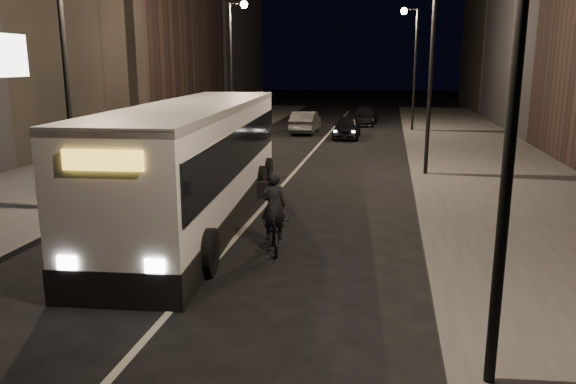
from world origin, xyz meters
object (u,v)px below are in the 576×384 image
at_px(city_bus, 198,157).
at_px(car_far, 365,116).
at_px(streetlight_left_near, 71,39).
at_px(streetlight_right_mid, 426,46).
at_px(streetlight_left_far, 235,52).
at_px(car_near, 347,127).
at_px(streetlight_right_near, 500,7).
at_px(cyclist_on_bicycle, 275,225).
at_px(streetlight_right_far, 412,53).
at_px(car_mid, 305,122).

height_order(city_bus, car_far, city_bus).
bearing_deg(streetlight_left_near, car_far, 75.18).
relative_size(streetlight_right_mid, streetlight_left_far, 1.00).
xyz_separation_m(streetlight_left_near, car_near, (6.71, 20.13, -4.67)).
xyz_separation_m(streetlight_right_near, car_near, (-3.96, 28.13, -4.67)).
distance_m(streetlight_right_near, streetlight_left_far, 28.10).
xyz_separation_m(cyclist_on_bicycle, car_near, (0.11, 22.51, 0.00)).
bearing_deg(streetlight_left_far, streetlight_right_mid, -43.16).
distance_m(streetlight_left_near, city_bus, 5.08).
distance_m(streetlight_right_mid, streetlight_left_far, 14.62).
bearing_deg(streetlight_left_far, city_bus, -78.19).
bearing_deg(streetlight_left_near, cyclist_on_bicycle, -19.86).
relative_size(streetlight_right_far, car_near, 1.99).
bearing_deg(car_far, car_near, -91.22).
height_order(streetlight_right_near, car_mid, streetlight_right_near).
bearing_deg(streetlight_right_near, streetlight_left_near, 143.12).
relative_size(streetlight_right_far, streetlight_left_far, 1.00).
bearing_deg(streetlight_left_near, streetlight_right_near, -36.88).
bearing_deg(streetlight_right_far, car_mid, -165.88).
xyz_separation_m(streetlight_left_far, car_near, (6.71, 2.13, -4.67)).
height_order(streetlight_right_near, streetlight_left_near, same).
xyz_separation_m(streetlight_right_far, car_mid, (-6.95, -1.75, -4.61)).
bearing_deg(streetlight_right_far, car_far, 127.16).
bearing_deg(streetlight_left_near, streetlight_right_mid, 36.88).
xyz_separation_m(streetlight_right_mid, cyclist_on_bicycle, (-4.07, -10.38, -4.67)).
xyz_separation_m(city_bus, car_near, (2.98, 19.98, -1.23)).
bearing_deg(streetlight_left_far, car_near, 17.61).
bearing_deg(streetlight_right_mid, streetlight_left_far, 136.84).
bearing_deg(streetlight_right_mid, city_bus, -131.43).
bearing_deg(streetlight_right_near, car_far, 95.05).
height_order(streetlight_right_far, streetlight_left_near, same).
bearing_deg(car_near, streetlight_right_mid, -72.05).
relative_size(streetlight_right_near, streetlight_right_mid, 1.00).
bearing_deg(streetlight_right_near, cyclist_on_bicycle, 125.91).
height_order(car_near, car_far, car_near).
bearing_deg(car_far, streetlight_left_far, -122.01).
height_order(streetlight_right_far, car_far, streetlight_right_far).
distance_m(streetlight_right_mid, streetlight_left_near, 13.33).
bearing_deg(streetlight_right_near, car_mid, 102.94).
height_order(streetlight_right_mid, car_far, streetlight_right_mid).
distance_m(city_bus, car_mid, 22.14).
bearing_deg(city_bus, car_near, 77.29).
xyz_separation_m(streetlight_right_mid, streetlight_right_far, (0.00, 16.00, 0.00)).
xyz_separation_m(streetlight_left_far, city_bus, (3.73, -17.85, -3.44)).
height_order(streetlight_left_near, car_far, streetlight_left_near).
bearing_deg(streetlight_left_near, city_bus, 2.26).
bearing_deg(car_far, car_mid, -118.02).
relative_size(streetlight_right_mid, streetlight_left_near, 1.00).
distance_m(streetlight_left_near, streetlight_left_far, 18.00).
xyz_separation_m(streetlight_right_far, streetlight_left_near, (-10.66, -24.00, 0.00)).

